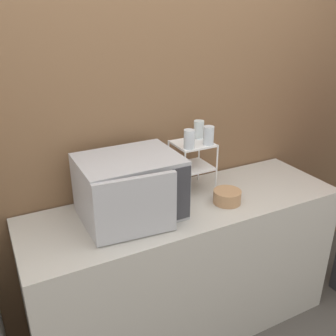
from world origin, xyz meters
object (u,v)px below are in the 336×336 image
at_px(dish_rack, 192,157).
at_px(microwave, 130,188).
at_px(glass_front_left, 189,139).
at_px(bowl, 227,197).
at_px(glass_back_right, 199,129).
at_px(glass_front_right, 209,135).

bearing_deg(dish_rack, microwave, -165.29).
xyz_separation_m(glass_front_left, bowl, (0.16, -0.17, -0.33)).
height_order(dish_rack, glass_back_right, glass_back_right).
bearing_deg(glass_front_left, bowl, -46.82).
relative_size(glass_front_left, glass_front_right, 1.00).
xyz_separation_m(dish_rack, glass_back_right, (0.08, 0.06, 0.14)).
distance_m(microwave, glass_front_right, 0.56).
distance_m(glass_front_right, bowl, 0.37).
bearing_deg(glass_front_right, bowl, -80.52).
relative_size(glass_front_right, bowl, 0.67).
bearing_deg(bowl, glass_front_right, 99.48).
relative_size(microwave, glass_front_right, 4.87).
distance_m(glass_back_right, glass_front_right, 0.12).
xyz_separation_m(dish_rack, bowl, (0.10, -0.24, -0.18)).
height_order(glass_front_right, bowl, glass_front_right).
distance_m(glass_back_right, bowl, 0.44).
bearing_deg(glass_back_right, glass_front_left, -137.89).
distance_m(glass_front_left, glass_back_right, 0.19).
height_order(microwave, glass_back_right, glass_back_right).
bearing_deg(dish_rack, glass_back_right, 38.64).
xyz_separation_m(dish_rack, glass_front_left, (-0.07, -0.07, 0.14)).
bearing_deg(bowl, microwave, 167.63).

